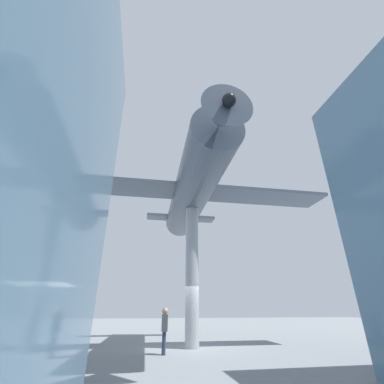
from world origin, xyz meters
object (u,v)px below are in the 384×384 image
Objects in this scene: suspended_airplane at (193,190)px; visitor_person at (164,327)px; info_kiosk at (56,319)px; support_pylon_central at (192,271)px.

visitor_person is (1.34, 1.19, -6.49)m from suspended_airplane.
info_kiosk is at bearing -121.86° from visitor_person.
visitor_person is (1.34, 1.45, -2.28)m from support_pylon_central.
suspended_airplane reaches higher than support_pylon_central.
visitor_person is 5.91m from info_kiosk.
support_pylon_central is 2.91× the size of info_kiosk.
visitor_person is at bearing 42.62° from suspended_airplane.
suspended_airplane is 9.07m from info_kiosk.
suspended_airplane reaches higher than info_kiosk.
support_pylon_central is 4.01× the size of visitor_person.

